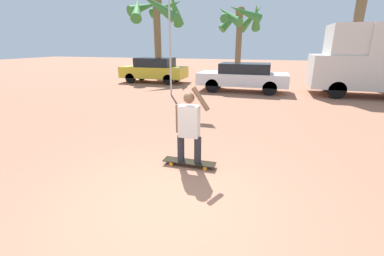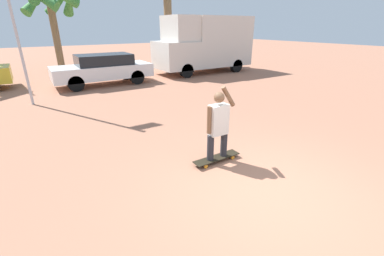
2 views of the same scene
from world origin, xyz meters
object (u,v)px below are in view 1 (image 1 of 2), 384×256
parked_car_white (243,76)px  palm_tree_center_background (239,20)px  palm_tree_far_left (156,12)px  flagpole (170,15)px  skateboard (189,162)px  parked_car_yellow (154,70)px  person_skateboarder (189,125)px

parked_car_white → palm_tree_center_background: bearing=99.7°
palm_tree_far_left → flagpole: size_ratio=0.89×
skateboard → parked_car_white: bearing=89.4°
skateboard → palm_tree_far_left: 15.20m
parked_car_yellow → palm_tree_far_left: size_ratio=0.72×
parked_car_yellow → flagpole: flagpole is taller
person_skateboarder → palm_tree_far_left: (-6.39, 13.09, 3.55)m
palm_tree_center_background → skateboard: bearing=-86.3°
parked_car_white → person_skateboarder: bearing=-90.6°
skateboard → parked_car_yellow: bearing=117.7°
person_skateboarder → parked_car_white: bearing=89.4°
person_skateboarder → parked_car_yellow: size_ratio=0.37×
skateboard → person_skateboarder: person_skateboarder is taller
skateboard → parked_car_white: (0.10, 9.03, 0.69)m
parked_car_yellow → palm_tree_center_background: bearing=45.8°
parked_car_white → parked_car_yellow: parked_car_yellow is taller
parked_car_white → flagpole: flagpole is taller
palm_tree_center_background → flagpole: size_ratio=0.80×
person_skateboarder → palm_tree_center_background: palm_tree_center_background is taller
parked_car_white → palm_tree_far_left: 8.47m
parked_car_white → palm_tree_center_background: (-1.11, 6.54, 3.23)m
parked_car_white → parked_car_yellow: size_ratio=1.10×
person_skateboarder → parked_car_yellow: bearing=117.7°
person_skateboarder → parked_car_white: (0.10, 9.03, -0.11)m
person_skateboarder → parked_car_yellow: person_skateboarder is taller
skateboard → flagpole: 8.36m
parked_car_white → flagpole: bearing=-146.5°
skateboard → flagpole: size_ratio=0.17×
parked_car_yellow → palm_tree_center_background: size_ratio=0.80×
palm_tree_center_background → flagpole: 8.83m
person_skateboarder → parked_car_yellow: 12.18m
skateboard → parked_car_yellow: 12.20m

